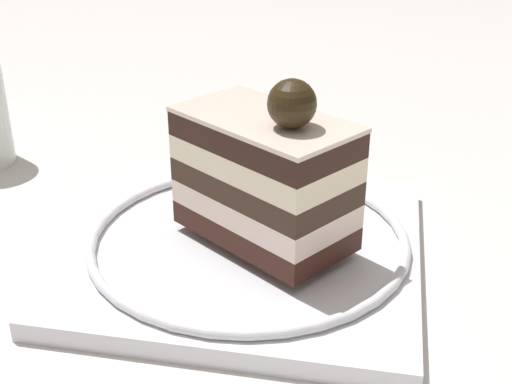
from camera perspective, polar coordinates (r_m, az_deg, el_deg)
The scene contains 4 objects.
ground_plane at distance 0.49m, azimuth -0.63°, elevation -5.47°, with size 2.40×2.40×0.00m, color silver.
dessert_plate at distance 0.48m, azimuth 0.00°, elevation -4.31°, with size 0.23×0.23×0.02m.
cake_slice at distance 0.45m, azimuth 0.75°, elevation 1.30°, with size 0.12×0.13×0.11m.
fork at distance 0.56m, azimuth 2.86°, elevation 1.75°, with size 0.10×0.05×0.00m.
Camera 1 is at (0.40, 0.08, 0.26)m, focal length 48.77 mm.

